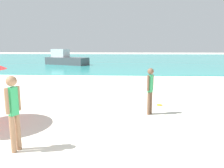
{
  "coord_description": "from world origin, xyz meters",
  "views": [
    {
      "loc": [
        1.11,
        -2.0,
        2.22
      ],
      "look_at": [
        0.59,
        6.56,
        0.76
      ],
      "focal_mm": 34.08,
      "sensor_mm": 36.0,
      "label": 1
    }
  ],
  "objects_px": {
    "frisbee": "(160,105)",
    "person_distant": "(14,109)",
    "person_standing": "(150,88)",
    "boat_near": "(65,59)"
  },
  "relations": [
    {
      "from": "frisbee",
      "to": "person_distant",
      "type": "bearing_deg",
      "value": -133.05
    },
    {
      "from": "frisbee",
      "to": "boat_near",
      "type": "height_order",
      "value": "boat_near"
    },
    {
      "from": "frisbee",
      "to": "person_distant",
      "type": "height_order",
      "value": "person_distant"
    },
    {
      "from": "person_standing",
      "to": "boat_near",
      "type": "bearing_deg",
      "value": -120.24
    },
    {
      "from": "person_standing",
      "to": "frisbee",
      "type": "distance_m",
      "value": 1.55
    },
    {
      "from": "frisbee",
      "to": "boat_near",
      "type": "bearing_deg",
      "value": 115.38
    },
    {
      "from": "frisbee",
      "to": "person_distant",
      "type": "relative_size",
      "value": 0.14
    },
    {
      "from": "person_standing",
      "to": "person_distant",
      "type": "height_order",
      "value": "person_distant"
    },
    {
      "from": "person_distant",
      "to": "person_standing",
      "type": "bearing_deg",
      "value": -28.71
    },
    {
      "from": "person_standing",
      "to": "boat_near",
      "type": "xyz_separation_m",
      "value": [
        -8.69,
        20.59,
        -0.14
      ]
    }
  ]
}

